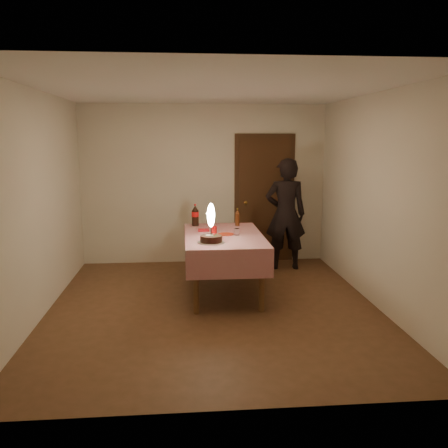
% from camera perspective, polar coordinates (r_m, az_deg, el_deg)
% --- Properties ---
extents(ground, '(4.00, 4.50, 0.01)m').
position_cam_1_polar(ground, '(5.91, -1.25, -10.00)').
color(ground, brown).
rests_on(ground, ground).
extents(room_shell, '(4.04, 4.54, 2.62)m').
position_cam_1_polar(room_shell, '(5.64, -1.02, 6.26)').
color(room_shell, silver).
rests_on(room_shell, ground).
extents(dining_table, '(1.02, 1.72, 0.80)m').
position_cam_1_polar(dining_table, '(6.26, -0.04, -2.23)').
color(dining_table, brown).
rests_on(dining_table, ground).
extents(birthday_cake, '(0.33, 0.33, 0.48)m').
position_cam_1_polar(birthday_cake, '(5.75, -1.56, -1.03)').
color(birthday_cake, white).
rests_on(birthday_cake, dining_table).
extents(red_plate, '(0.22, 0.22, 0.01)m').
position_cam_1_polar(red_plate, '(6.25, 0.19, -1.23)').
color(red_plate, red).
rests_on(red_plate, dining_table).
extents(red_cup, '(0.08, 0.08, 0.10)m').
position_cam_1_polar(red_cup, '(6.29, -1.25, -0.72)').
color(red_cup, '#AE0C0C').
rests_on(red_cup, dining_table).
extents(clear_cup, '(0.07, 0.07, 0.09)m').
position_cam_1_polar(clear_cup, '(6.19, 1.55, -0.95)').
color(clear_cup, white).
rests_on(clear_cup, dining_table).
extents(napkin_stack, '(0.15, 0.15, 0.02)m').
position_cam_1_polar(napkin_stack, '(6.49, -2.47, -0.74)').
color(napkin_stack, red).
rests_on(napkin_stack, dining_table).
extents(cola_bottle, '(0.10, 0.10, 0.32)m').
position_cam_1_polar(cola_bottle, '(6.86, -3.48, 1.05)').
color(cola_bottle, black).
rests_on(cola_bottle, dining_table).
extents(amber_bottle_left, '(0.06, 0.06, 0.25)m').
position_cam_1_polar(amber_bottle_left, '(6.88, -1.53, 0.81)').
color(amber_bottle_left, '#52230E').
rests_on(amber_bottle_left, dining_table).
extents(amber_bottle_right, '(0.06, 0.06, 0.25)m').
position_cam_1_polar(amber_bottle_right, '(6.86, 1.62, 0.78)').
color(amber_bottle_right, '#52230E').
rests_on(amber_bottle_right, dining_table).
extents(photographer, '(0.67, 0.48, 1.75)m').
position_cam_1_polar(photographer, '(7.50, 7.41, 1.20)').
color(photographer, black).
rests_on(photographer, ground).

